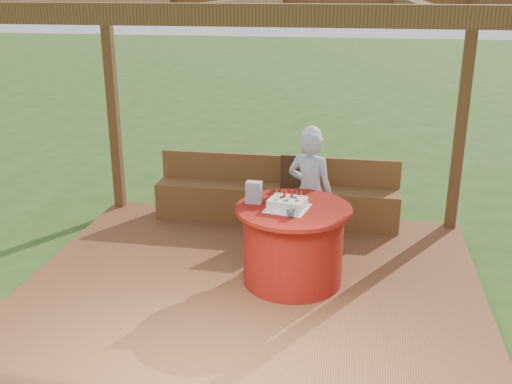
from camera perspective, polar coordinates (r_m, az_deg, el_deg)
ground at (r=6.07m, az=-0.41°, el=-9.72°), size 60.00×60.00×0.00m
deck at (r=6.04m, az=-0.41°, el=-9.23°), size 4.50×4.00×0.12m
pergola at (r=5.33m, az=-0.47°, el=13.51°), size 4.50×4.00×2.72m
bench at (r=7.46m, az=1.94°, el=-0.79°), size 3.00×0.42×0.80m
table at (r=5.91m, az=3.54°, el=-4.97°), size 1.12×1.12×0.79m
chair at (r=7.02m, az=4.03°, el=0.05°), size 0.47×0.47×0.91m
elderly_woman at (r=6.48m, az=5.16°, el=0.18°), size 0.57×0.45×1.42m
birthday_cake at (r=5.70m, az=3.01°, el=-1.10°), size 0.45×0.45×0.18m
gift_bag at (r=5.83m, az=-0.20°, el=-0.03°), size 0.15×0.10×0.21m
drinking_glass at (r=5.50m, az=3.31°, el=-2.03°), size 0.11×0.11×0.08m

